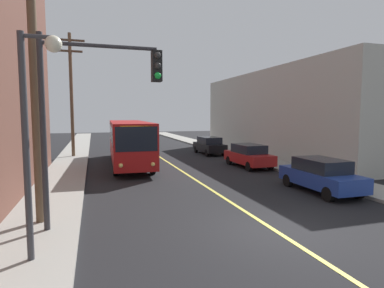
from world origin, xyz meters
The scene contains 14 objects.
ground_plane centered at (0.00, 0.00, 0.00)m, with size 120.00×120.00×0.00m, color black.
sidewalk_left centered at (-7.25, 10.00, 0.07)m, with size 2.50×90.00×0.15m, color gray.
sidewalk_right centered at (7.25, 10.00, 0.07)m, with size 2.50×90.00×0.15m, color gray.
lane_stripe_center centered at (0.00, 15.00, 0.01)m, with size 0.16×60.00×0.01m, color #D8CC4C.
building_right_warehouse centered at (14.49, 17.17, 3.79)m, with size 12.00×23.46×7.57m.
city_bus centered at (-3.01, 15.25, 1.82)m, with size 2.95×12.22×3.20m.
parked_car_blue centered at (4.86, 3.97, 0.84)m, with size 1.84×4.41×1.62m.
parked_car_red centered at (4.96, 11.60, 0.84)m, with size 1.95×4.46×1.62m.
parked_car_black centered at (4.89, 19.46, 0.84)m, with size 1.89×4.43×1.62m.
utility_pole_near centered at (-7.26, 2.82, 5.43)m, with size 2.40×0.28×9.58m.
utility_pole_mid centered at (-7.21, 20.57, 5.85)m, with size 2.40×0.28×10.38m.
traffic_signal_left_corner centered at (-5.41, 1.93, 4.30)m, with size 3.75×0.48×6.00m.
street_lamp_left centered at (-6.83, -0.17, 3.74)m, with size 0.98×0.40×5.50m.
fire_hydrant centered at (6.85, 4.56, 0.58)m, with size 0.44×0.26×0.84m.
Camera 1 is at (-5.49, -8.60, 3.72)m, focal length 29.85 mm.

